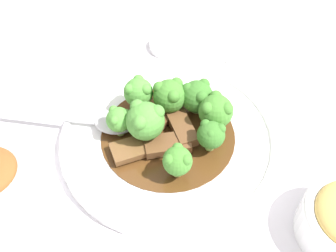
{
  "coord_description": "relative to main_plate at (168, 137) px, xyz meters",
  "views": [
    {
      "loc": [
        0.18,
        -0.3,
        0.44
      ],
      "look_at": [
        0.0,
        0.0,
        0.03
      ],
      "focal_mm": 42.0,
      "sensor_mm": 36.0,
      "label": 1
    }
  ],
  "objects": [
    {
      "name": "ground_plane",
      "position": [
        0.0,
        0.0,
        -0.01
      ],
      "size": [
        4.0,
        4.0,
        0.0
      ],
      "primitive_type": "plane",
      "color": "silver"
    },
    {
      "name": "main_plate",
      "position": [
        0.0,
        0.0,
        0.0
      ],
      "size": [
        0.3,
        0.3,
        0.02
      ],
      "color": "white",
      "rests_on": "ground_plane"
    },
    {
      "name": "beef_strip_0",
      "position": [
        -0.03,
        -0.06,
        0.01
      ],
      "size": [
        0.05,
        0.06,
        0.01
      ],
      "color": "brown",
      "rests_on": "main_plate"
    },
    {
      "name": "beef_strip_1",
      "position": [
        0.01,
        -0.02,
        0.02
      ],
      "size": [
        0.07,
        0.06,
        0.01
      ],
      "color": "brown",
      "rests_on": "main_plate"
    },
    {
      "name": "beef_strip_2",
      "position": [
        -0.04,
        0.0,
        0.01
      ],
      "size": [
        0.06,
        0.04,
        0.01
      ],
      "color": "#56331E",
      "rests_on": "main_plate"
    },
    {
      "name": "beef_strip_3",
      "position": [
        0.01,
        0.02,
        0.02
      ],
      "size": [
        0.07,
        0.07,
        0.01
      ],
      "color": "brown",
      "rests_on": "main_plate"
    },
    {
      "name": "broccoli_floret_0",
      "position": [
        0.04,
        -0.05,
        0.04
      ],
      "size": [
        0.04,
        0.04,
        0.05
      ],
      "color": "#7FA84C",
      "rests_on": "main_plate"
    },
    {
      "name": "broccoli_floret_1",
      "position": [
        0.06,
        0.01,
        0.04
      ],
      "size": [
        0.04,
        0.04,
        0.05
      ],
      "color": "#7FA84C",
      "rests_on": "main_plate"
    },
    {
      "name": "broccoli_floret_2",
      "position": [
        -0.02,
        0.04,
        0.04
      ],
      "size": [
        0.05,
        0.05,
        0.05
      ],
      "color": "#7FA84C",
      "rests_on": "main_plate"
    },
    {
      "name": "broccoli_floret_3",
      "position": [
        -0.06,
        0.02,
        0.04
      ],
      "size": [
        0.04,
        0.04,
        0.05
      ],
      "color": "#8EB756",
      "rests_on": "main_plate"
    },
    {
      "name": "broccoli_floret_4",
      "position": [
        -0.06,
        -0.03,
        0.04
      ],
      "size": [
        0.03,
        0.03,
        0.05
      ],
      "color": "#8EB756",
      "rests_on": "main_plate"
    },
    {
      "name": "broccoli_floret_5",
      "position": [
        0.01,
        0.06,
        0.04
      ],
      "size": [
        0.05,
        0.05,
        0.05
      ],
      "color": "#8EB756",
      "rests_on": "main_plate"
    },
    {
      "name": "broccoli_floret_6",
      "position": [
        0.05,
        0.05,
        0.04
      ],
      "size": [
        0.05,
        0.05,
        0.05
      ],
      "color": "#7FA84C",
      "rests_on": "main_plate"
    },
    {
      "name": "broccoli_floret_7",
      "position": [
        -0.02,
        -0.02,
        0.05
      ],
      "size": [
        0.05,
        0.05,
        0.06
      ],
      "color": "#8EB756",
      "rests_on": "main_plate"
    },
    {
      "name": "serving_spoon",
      "position": [
        -0.09,
        -0.04,
        0.02
      ],
      "size": [
        0.21,
        0.1,
        0.01
      ],
      "color": "silver",
      "rests_on": "main_plate"
    },
    {
      "name": "sauce_dish",
      "position": [
        -0.11,
        0.18,
        -0.0
      ],
      "size": [
        0.07,
        0.07,
        0.01
      ],
      "color": "white",
      "rests_on": "ground_plane"
    },
    {
      "name": "paper_napkin",
      "position": [
        -0.06,
        0.24,
        -0.01
      ],
      "size": [
        0.14,
        0.09,
        0.01
      ],
      "color": "silver",
      "rests_on": "ground_plane"
    }
  ]
}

